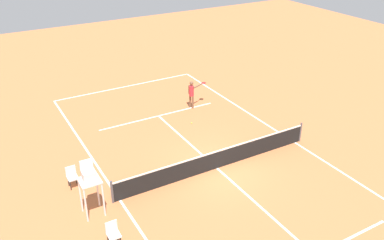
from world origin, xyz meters
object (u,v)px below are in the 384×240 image
(player_serving, at_px, (192,92))
(umpire_chair, at_px, (89,180))
(courtside_chair_near, at_px, (113,233))
(courtside_chair_mid, at_px, (72,176))
(tennis_ball, at_px, (192,123))

(player_serving, height_order, umpire_chair, umpire_chair)
(player_serving, height_order, courtside_chair_near, player_serving)
(courtside_chair_near, relative_size, courtside_chair_mid, 1.00)
(tennis_ball, distance_m, courtside_chair_mid, 7.89)
(courtside_chair_near, bearing_deg, courtside_chair_mid, -85.84)
(umpire_chair, bearing_deg, tennis_ball, -146.61)
(courtside_chair_mid, bearing_deg, courtside_chair_near, 94.16)
(tennis_ball, bearing_deg, courtside_chair_near, 43.72)
(tennis_ball, distance_m, umpire_chair, 8.81)
(tennis_ball, xyz_separation_m, courtside_chair_mid, (7.44, 2.57, 0.50))
(courtside_chair_near, bearing_deg, umpire_chair, -87.17)
(courtside_chair_mid, bearing_deg, player_serving, -152.68)
(tennis_ball, height_order, umpire_chair, umpire_chair)
(player_serving, bearing_deg, courtside_chair_mid, -85.17)
(umpire_chair, height_order, courtside_chair_mid, umpire_chair)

